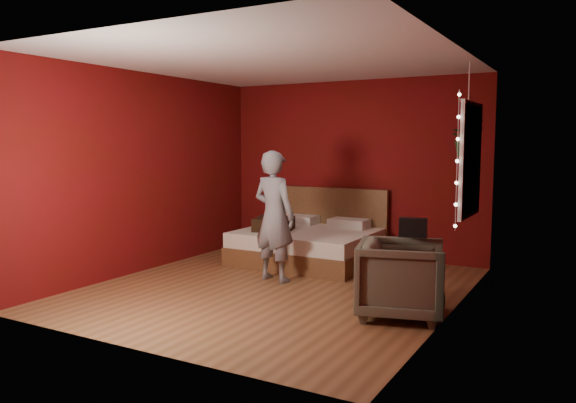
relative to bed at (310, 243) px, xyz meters
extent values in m
plane|color=brown|center=(0.33, -1.51, -0.26)|extent=(4.50, 4.50, 0.00)
cube|color=#610A10|center=(0.33, 0.75, 1.04)|extent=(4.00, 0.02, 2.60)
cube|color=#610A10|center=(0.33, -3.77, 1.04)|extent=(4.00, 0.02, 2.60)
cube|color=#610A10|center=(-1.68, -1.51, 1.04)|extent=(0.02, 4.50, 2.60)
cube|color=#610A10|center=(2.34, -1.51, 1.04)|extent=(0.02, 4.50, 2.60)
cube|color=silver|center=(0.33, -1.51, 2.35)|extent=(4.00, 4.50, 0.02)
cube|color=white|center=(2.30, -0.61, 1.24)|extent=(0.04, 0.97, 1.27)
cube|color=black|center=(2.29, -0.61, 1.24)|extent=(0.02, 0.85, 1.15)
cube|color=white|center=(2.28, -0.61, 1.24)|extent=(0.03, 0.05, 1.15)
cube|color=white|center=(2.28, -0.61, 1.24)|extent=(0.03, 0.85, 0.05)
cylinder|color=silver|center=(2.27, -1.13, 1.24)|extent=(0.01, 0.01, 1.45)
sphere|color=#FFF2CC|center=(2.27, -1.13, 0.56)|extent=(0.04, 0.04, 0.04)
sphere|color=#FFF2CC|center=(2.27, -1.13, 0.79)|extent=(0.04, 0.04, 0.04)
sphere|color=#FFF2CC|center=(2.27, -1.13, 1.01)|extent=(0.04, 0.04, 0.04)
sphere|color=#FFF2CC|center=(2.27, -1.13, 1.24)|extent=(0.04, 0.04, 0.04)
sphere|color=#FFF2CC|center=(2.27, -1.13, 1.46)|extent=(0.04, 0.04, 0.04)
sphere|color=#FFF2CC|center=(2.27, -1.13, 1.69)|extent=(0.04, 0.04, 0.04)
sphere|color=#FFF2CC|center=(2.27, -1.13, 1.91)|extent=(0.04, 0.04, 0.04)
cube|color=brown|center=(0.00, -0.09, -0.13)|extent=(1.84, 1.56, 0.26)
cube|color=silver|center=(0.00, -0.09, 0.10)|extent=(1.80, 1.53, 0.20)
cube|color=brown|center=(0.00, 0.66, 0.24)|extent=(1.84, 0.07, 1.01)
cube|color=silver|center=(-0.41, 0.44, 0.26)|extent=(0.55, 0.35, 0.13)
cube|color=silver|center=(0.41, 0.44, 0.26)|extent=(0.55, 0.35, 0.13)
imported|color=slate|center=(0.12, -1.21, 0.53)|extent=(0.63, 0.47, 1.59)
imported|color=#5A5A47|center=(1.93, -1.84, 0.11)|extent=(1.01, 0.99, 0.75)
cube|color=black|center=(1.96, -1.57, 0.58)|extent=(0.29, 0.18, 0.19)
cube|color=black|center=(-0.42, -0.29, 0.29)|extent=(0.64, 0.64, 0.18)
cylinder|color=silver|center=(2.21, -0.39, 2.01)|extent=(0.01, 0.01, 0.66)
imported|color=#175222|center=(2.21, -0.39, 1.47)|extent=(0.45, 0.42, 0.41)
camera|label=1|loc=(3.57, -7.02, 1.43)|focal=35.00mm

